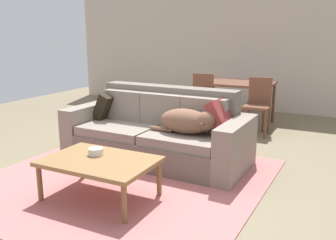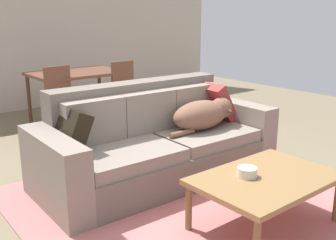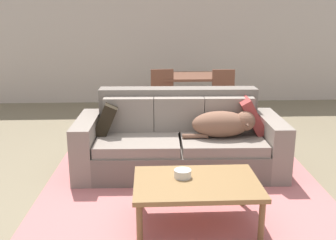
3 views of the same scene
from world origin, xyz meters
name	(u,v)px [view 1 (image 1 of 3)]	position (x,y,z in m)	size (l,w,h in m)	color
ground_plane	(146,167)	(0.00, 0.00, 0.00)	(10.00, 10.00, 0.00)	#77694E
back_partition	(241,44)	(0.00, 4.00, 1.35)	(8.00, 0.12, 2.70)	beige
area_rug	(124,180)	(-0.02, -0.45, 0.01)	(2.91, 2.89, 0.01)	#BF6A68
couch	(158,133)	(-0.02, 0.35, 0.34)	(2.33, 1.04, 0.90)	#6B6056
dog_on_left_cushion	(188,121)	(0.47, 0.18, 0.59)	(0.81, 0.36, 0.29)	brown
throw_pillow_by_left_arm	(107,106)	(-0.85, 0.43, 0.60)	(0.15, 0.37, 0.37)	black
throw_pillow_by_right_arm	(223,117)	(0.82, 0.38, 0.63)	(0.12, 0.43, 0.43)	maroon
coffee_table	(100,163)	(0.03, -0.93, 0.36)	(1.06, 0.72, 0.40)	olive
bowl_on_coffee_table	(96,152)	(-0.08, -0.84, 0.44)	(0.15, 0.15, 0.07)	silver
dining_table	(237,86)	(0.33, 2.63, 0.67)	(1.25, 0.87, 0.75)	brown
dining_chair_near_left	(201,98)	(-0.13, 2.11, 0.51)	(0.44, 0.44, 0.91)	brown
dining_chair_near_right	(258,103)	(0.83, 2.10, 0.51)	(0.41, 0.41, 0.90)	brown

